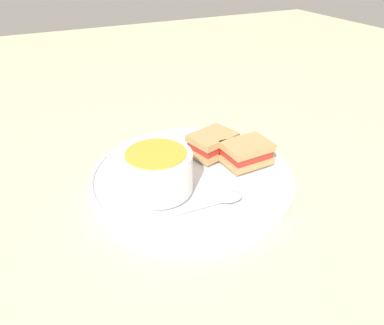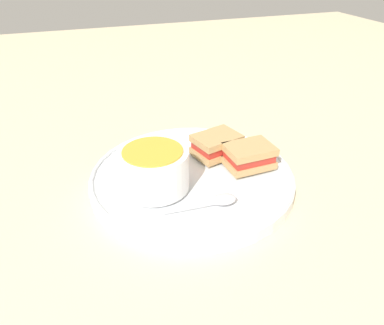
{
  "view_description": "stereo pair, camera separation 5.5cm",
  "coord_description": "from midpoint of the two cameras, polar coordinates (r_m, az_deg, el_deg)",
  "views": [
    {
      "loc": [
        0.42,
        -0.21,
        0.32
      ],
      "look_at": [
        0.0,
        0.0,
        0.04
      ],
      "focal_mm": 35.0,
      "sensor_mm": 36.0,
      "label": 1
    },
    {
      "loc": [
        0.44,
        -0.16,
        0.32
      ],
      "look_at": [
        0.0,
        0.0,
        0.04
      ],
      "focal_mm": 35.0,
      "sensor_mm": 36.0,
      "label": 2
    }
  ],
  "objects": [
    {
      "name": "sandwich_half_far",
      "position": [
        0.59,
        6.38,
        2.64
      ],
      "size": [
        0.07,
        0.08,
        0.03
      ],
      "rotation": [
        0.0,
        0.0,
        1.83
      ],
      "color": "tan",
      "rests_on": "plate"
    },
    {
      "name": "spoon",
      "position": [
        0.49,
        7.31,
        -5.86
      ],
      "size": [
        0.03,
        0.1,
        0.01
      ],
      "rotation": [
        0.0,
        0.0,
        7.81
      ],
      "color": "silver",
      "rests_on": "plate"
    },
    {
      "name": "sandwich_half_near",
      "position": [
        0.57,
        11.42,
        0.93
      ],
      "size": [
        0.06,
        0.07,
        0.03
      ],
      "rotation": [
        0.0,
        0.0,
        1.62
      ],
      "color": "tan",
      "rests_on": "plate"
    },
    {
      "name": "ground_plane",
      "position": [
        0.57,
        2.77,
        -3.26
      ],
      "size": [
        2.4,
        2.4,
        0.0
      ],
      "primitive_type": "plane",
      "color": "beige"
    },
    {
      "name": "soup_bowl",
      "position": [
        0.51,
        -2.82,
        -1.05
      ],
      "size": [
        0.1,
        0.1,
        0.06
      ],
      "color": "white",
      "rests_on": "plate"
    },
    {
      "name": "plate",
      "position": [
        0.56,
        2.79,
        -2.31
      ],
      "size": [
        0.3,
        0.3,
        0.02
      ],
      "color": "white",
      "rests_on": "ground_plane"
    }
  ]
}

